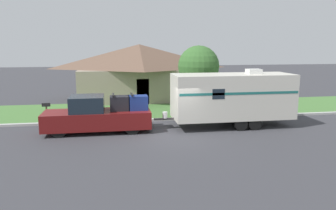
% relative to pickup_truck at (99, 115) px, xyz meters
% --- Properties ---
extents(ground_plane, '(120.00, 120.00, 0.00)m').
position_rel_pickup_truck_xyz_m(ground_plane, '(4.15, -1.60, -0.94)').
color(ground_plane, '#38383D').
extents(curb_strip, '(80.00, 0.30, 0.14)m').
position_rel_pickup_truck_xyz_m(curb_strip, '(4.15, 2.15, -0.87)').
color(curb_strip, '#ADADA8').
rests_on(curb_strip, ground_plane).
extents(lawn_strip, '(80.00, 7.00, 0.03)m').
position_rel_pickup_truck_xyz_m(lawn_strip, '(4.15, 5.80, -0.92)').
color(lawn_strip, '#477538').
rests_on(lawn_strip, ground_plane).
extents(house_across_street, '(11.26, 6.68, 4.86)m').
position_rel_pickup_truck_xyz_m(house_across_street, '(3.21, 11.11, 1.58)').
color(house_across_street, gray).
rests_on(house_across_street, ground_plane).
extents(pickup_truck, '(5.95, 2.02, 2.11)m').
position_rel_pickup_truck_xyz_m(pickup_truck, '(0.00, 0.00, 0.00)').
color(pickup_truck, black).
rests_on(pickup_truck, ground_plane).
extents(travel_trailer, '(8.18, 2.47, 3.39)m').
position_rel_pickup_truck_xyz_m(travel_trailer, '(7.77, -0.00, 0.88)').
color(travel_trailer, black).
rests_on(travel_trailer, ground_plane).
extents(mailbox, '(0.48, 0.20, 1.25)m').
position_rel_pickup_truck_xyz_m(mailbox, '(-3.30, 2.78, 0.03)').
color(mailbox, brown).
rests_on(mailbox, ground_plane).
extents(tree_in_yard, '(2.85, 2.85, 4.76)m').
position_rel_pickup_truck_xyz_m(tree_in_yard, '(6.72, 3.91, 2.39)').
color(tree_in_yard, brown).
rests_on(tree_in_yard, ground_plane).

